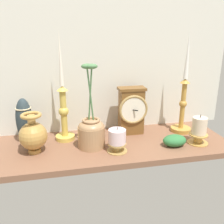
{
  "coord_description": "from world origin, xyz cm",
  "views": [
    {
      "loc": [
        -19.84,
        -92.75,
        44.87
      ],
      "look_at": [
        -0.45,
        0.0,
        14.0
      ],
      "focal_mm": 38.96,
      "sensor_mm": 36.0,
      "label": 1
    }
  ],
  "objects_px": {
    "candlestick_tall_left": "(63,109)",
    "candlestick_tall_center": "(183,102)",
    "brass_vase_jar": "(91,131)",
    "pillar_candle_near_clock": "(118,140)",
    "tall_ceramic_vase": "(24,120)",
    "pillar_candle_front": "(199,130)",
    "mantel_clock": "(132,110)",
    "brass_vase_bulbous": "(33,135)"
  },
  "relations": [
    {
      "from": "brass_vase_jar",
      "to": "pillar_candle_near_clock",
      "type": "bearing_deg",
      "value": -31.12
    },
    {
      "from": "candlestick_tall_left",
      "to": "brass_vase_bulbous",
      "type": "xyz_separation_m",
      "value": [
        -0.12,
        -0.1,
        -0.07
      ]
    },
    {
      "from": "brass_vase_bulbous",
      "to": "pillar_candle_front",
      "type": "xyz_separation_m",
      "value": [
        0.67,
        -0.05,
        -0.02
      ]
    },
    {
      "from": "candlestick_tall_center",
      "to": "candlestick_tall_left",
      "type": "bearing_deg",
      "value": 178.05
    },
    {
      "from": "candlestick_tall_center",
      "to": "pillar_candle_near_clock",
      "type": "bearing_deg",
      "value": -157.51
    },
    {
      "from": "candlestick_tall_center",
      "to": "pillar_candle_front",
      "type": "xyz_separation_m",
      "value": [
        0.01,
        -0.14,
        -0.09
      ]
    },
    {
      "from": "pillar_candle_near_clock",
      "to": "brass_vase_bulbous",
      "type": "bearing_deg",
      "value": 170.04
    },
    {
      "from": "candlestick_tall_left",
      "to": "brass_vase_jar",
      "type": "distance_m",
      "value": 0.16
    },
    {
      "from": "mantel_clock",
      "to": "pillar_candle_front",
      "type": "bearing_deg",
      "value": -33.06
    },
    {
      "from": "pillar_candle_front",
      "to": "pillar_candle_near_clock",
      "type": "bearing_deg",
      "value": -179.59
    },
    {
      "from": "mantel_clock",
      "to": "pillar_candle_front",
      "type": "distance_m",
      "value": 0.3
    },
    {
      "from": "brass_vase_jar",
      "to": "mantel_clock",
      "type": "bearing_deg",
      "value": 27.86
    },
    {
      "from": "candlestick_tall_left",
      "to": "candlestick_tall_center",
      "type": "distance_m",
      "value": 0.54
    },
    {
      "from": "pillar_candle_front",
      "to": "tall_ceramic_vase",
      "type": "distance_m",
      "value": 0.74
    },
    {
      "from": "candlestick_tall_center",
      "to": "tall_ceramic_vase",
      "type": "relative_size",
      "value": 2.39
    },
    {
      "from": "brass_vase_bulbous",
      "to": "pillar_candle_near_clock",
      "type": "height_order",
      "value": "brass_vase_bulbous"
    },
    {
      "from": "candlestick_tall_left",
      "to": "candlestick_tall_center",
      "type": "bearing_deg",
      "value": -1.95
    },
    {
      "from": "candlestick_tall_center",
      "to": "pillar_candle_near_clock",
      "type": "xyz_separation_m",
      "value": [
        -0.34,
        -0.14,
        -0.1
      ]
    },
    {
      "from": "brass_vase_jar",
      "to": "pillar_candle_near_clock",
      "type": "height_order",
      "value": "brass_vase_jar"
    },
    {
      "from": "brass_vase_bulbous",
      "to": "brass_vase_jar",
      "type": "bearing_deg",
      "value": 0.62
    },
    {
      "from": "pillar_candle_near_clock",
      "to": "tall_ceramic_vase",
      "type": "distance_m",
      "value": 0.41
    },
    {
      "from": "candlestick_tall_center",
      "to": "brass_vase_bulbous",
      "type": "xyz_separation_m",
      "value": [
        -0.67,
        -0.08,
        -0.07
      ]
    },
    {
      "from": "brass_vase_bulbous",
      "to": "pillar_candle_near_clock",
      "type": "relative_size",
      "value": 1.56
    },
    {
      "from": "mantel_clock",
      "to": "pillar_candle_front",
      "type": "xyz_separation_m",
      "value": [
        0.25,
        -0.16,
        -0.06
      ]
    },
    {
      "from": "candlestick_tall_left",
      "to": "brass_vase_bulbous",
      "type": "relative_size",
      "value": 2.85
    },
    {
      "from": "mantel_clock",
      "to": "candlestick_tall_center",
      "type": "bearing_deg",
      "value": -5.65
    },
    {
      "from": "brass_vase_jar",
      "to": "pillar_candle_front",
      "type": "bearing_deg",
      "value": -7.25
    },
    {
      "from": "tall_ceramic_vase",
      "to": "brass_vase_bulbous",
      "type": "bearing_deg",
      "value": -68.99
    },
    {
      "from": "candlestick_tall_left",
      "to": "tall_ceramic_vase",
      "type": "distance_m",
      "value": 0.17
    },
    {
      "from": "candlestick_tall_left",
      "to": "pillar_candle_near_clock",
      "type": "height_order",
      "value": "candlestick_tall_left"
    },
    {
      "from": "mantel_clock",
      "to": "brass_vase_bulbous",
      "type": "xyz_separation_m",
      "value": [
        -0.43,
        -0.11,
        -0.04
      ]
    },
    {
      "from": "mantel_clock",
      "to": "tall_ceramic_vase",
      "type": "bearing_deg",
      "value": 179.37
    },
    {
      "from": "candlestick_tall_center",
      "to": "brass_vase_bulbous",
      "type": "bearing_deg",
      "value": -172.81
    },
    {
      "from": "pillar_candle_front",
      "to": "tall_ceramic_vase",
      "type": "bearing_deg",
      "value": 166.87
    },
    {
      "from": "mantel_clock",
      "to": "candlestick_tall_left",
      "type": "relative_size",
      "value": 0.48
    },
    {
      "from": "tall_ceramic_vase",
      "to": "pillar_candle_near_clock",
      "type": "bearing_deg",
      "value": -24.77
    },
    {
      "from": "brass_vase_jar",
      "to": "tall_ceramic_vase",
      "type": "bearing_deg",
      "value": 157.74
    },
    {
      "from": "pillar_candle_front",
      "to": "pillar_candle_near_clock",
      "type": "xyz_separation_m",
      "value": [
        -0.35,
        -0.0,
        -0.01
      ]
    },
    {
      "from": "candlestick_tall_center",
      "to": "brass_vase_jar",
      "type": "bearing_deg",
      "value": -169.49
    },
    {
      "from": "candlestick_tall_left",
      "to": "pillar_candle_front",
      "type": "bearing_deg",
      "value": -15.85
    },
    {
      "from": "brass_vase_jar",
      "to": "pillar_candle_front",
      "type": "distance_m",
      "value": 0.45
    },
    {
      "from": "pillar_candle_front",
      "to": "candlestick_tall_center",
      "type": "bearing_deg",
      "value": 93.7
    }
  ]
}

